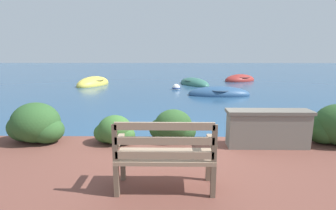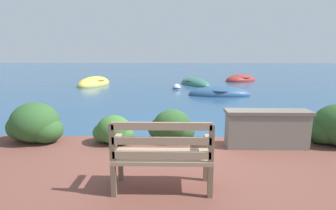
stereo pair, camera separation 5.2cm
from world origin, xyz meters
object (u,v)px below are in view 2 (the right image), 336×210
object	(u,v)px
rowboat_nearest	(219,94)
mooring_buoy	(177,88)
rowboat_mid	(94,84)
park_bench	(162,154)
rowboat_far	(195,84)
rowboat_outer	(241,80)

from	to	relation	value
rowboat_nearest	mooring_buoy	distance (m)	2.67
rowboat_nearest	rowboat_mid	xyz separation A→B (m)	(-6.70, 3.50, 0.02)
rowboat_mid	park_bench	bearing A→B (deg)	38.71
rowboat_mid	rowboat_far	bearing A→B (deg)	111.52
park_bench	rowboat_mid	size ratio (longest dim) A/B	0.43
rowboat_outer	rowboat_far	bearing A→B (deg)	4.13
rowboat_far	park_bench	bearing A→B (deg)	149.02
rowboat_nearest	mooring_buoy	xyz separation A→B (m)	(-1.88, 1.89, 0.01)
rowboat_nearest	rowboat_far	distance (m)	3.91
park_bench	rowboat_outer	distance (m)	15.18
rowboat_mid	mooring_buoy	distance (m)	5.08
rowboat_mid	rowboat_nearest	bearing A→B (deg)	80.72
rowboat_far	rowboat_outer	size ratio (longest dim) A/B	1.16
rowboat_nearest	rowboat_mid	distance (m)	7.56
park_bench	mooring_buoy	xyz separation A→B (m)	(0.31, 10.50, -0.63)
rowboat_nearest	rowboat_outer	size ratio (longest dim) A/B	1.08
rowboat_nearest	rowboat_far	bearing A→B (deg)	-75.91
rowboat_mid	mooring_buoy	bearing A→B (deg)	89.79
rowboat_nearest	rowboat_far	world-z (taller)	same
rowboat_nearest	rowboat_outer	distance (m)	6.32
rowboat_outer	rowboat_mid	bearing A→B (deg)	-13.61
rowboat_far	rowboat_nearest	bearing A→B (deg)	166.99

